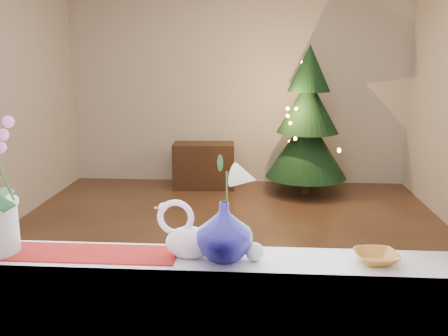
# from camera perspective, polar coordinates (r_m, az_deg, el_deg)

# --- Properties ---
(ground) EXTENTS (5.00, 5.00, 0.00)m
(ground) POSITION_cam_1_polar(r_m,az_deg,el_deg) (4.58, 0.08, -9.19)
(ground) COLOR #362116
(ground) RESTS_ON ground
(wall_back) EXTENTS (4.50, 0.10, 2.70)m
(wall_back) POSITION_cam_1_polar(r_m,az_deg,el_deg) (6.75, 1.58, 9.71)
(wall_back) COLOR #BFB4A7
(wall_back) RESTS_ON ground
(wall_front) EXTENTS (4.50, 0.10, 2.70)m
(wall_front) POSITION_cam_1_polar(r_m,az_deg,el_deg) (1.79, -5.44, 1.06)
(wall_front) COLOR #BFB4A7
(wall_front) RESTS_ON ground
(windowsill) EXTENTS (2.20, 0.26, 0.04)m
(windowsill) POSITION_cam_1_polar(r_m,az_deg,el_deg) (2.05, -4.57, -10.58)
(windowsill) COLOR white
(windowsill) RESTS_ON window_apron
(window_frame) EXTENTS (2.22, 0.06, 1.60)m
(window_frame) POSITION_cam_1_polar(r_m,az_deg,el_deg) (1.79, -5.52, 12.31)
(window_frame) COLOR white
(window_frame) RESTS_ON windowsill
(runner) EXTENTS (0.70, 0.20, 0.01)m
(runner) POSITION_cam_1_polar(r_m,az_deg,el_deg) (2.13, -14.87, -9.41)
(runner) COLOR maroon
(runner) RESTS_ON windowsill
(swan) EXTENTS (0.29, 0.19, 0.22)m
(swan) POSITION_cam_1_polar(r_m,az_deg,el_deg) (2.00, -3.95, -7.14)
(swan) COLOR white
(swan) RESTS_ON windowsill
(blue_vase) EXTENTS (0.31, 0.31, 0.27)m
(blue_vase) POSITION_cam_1_polar(r_m,az_deg,el_deg) (1.97, 0.01, -6.70)
(blue_vase) COLOR navy
(blue_vase) RESTS_ON windowsill
(lily) EXTENTS (0.15, 0.09, 0.20)m
(lily) POSITION_cam_1_polar(r_m,az_deg,el_deg) (1.91, 0.01, -0.02)
(lily) COLOR silver
(lily) RESTS_ON blue_vase
(paperweight) EXTENTS (0.09, 0.09, 0.07)m
(paperweight) POSITION_cam_1_polar(r_m,az_deg,el_deg) (1.99, 3.51, -9.53)
(paperweight) COLOR silver
(paperweight) RESTS_ON windowsill
(amber_dish) EXTENTS (0.16, 0.16, 0.04)m
(amber_dish) POSITION_cam_1_polar(r_m,az_deg,el_deg) (2.07, 17.00, -9.83)
(amber_dish) COLOR #AB6D26
(amber_dish) RESTS_ON windowsill
(xmas_tree) EXTENTS (1.29, 1.29, 1.84)m
(xmas_tree) POSITION_cam_1_polar(r_m,az_deg,el_deg) (6.26, 9.53, 5.35)
(xmas_tree) COLOR black
(xmas_tree) RESTS_ON ground
(side_table) EXTENTS (0.81, 0.44, 0.59)m
(side_table) POSITION_cam_1_polar(r_m,az_deg,el_deg) (6.54, -2.31, 0.28)
(side_table) COLOR black
(side_table) RESTS_ON ground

